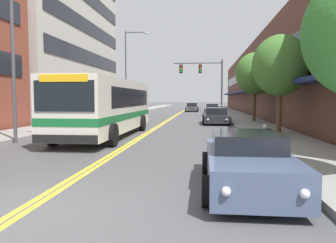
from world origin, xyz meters
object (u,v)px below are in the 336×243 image
(street_tree_right_mid, at_px, (280,66))
(car_dark_grey_moving_lead, at_px, (192,108))
(traffic_signal_mast, at_px, (205,77))
(car_beige_parked_left_near, at_px, (131,112))
(street_lamp_left_near, at_px, (20,43))
(city_bus, at_px, (108,105))
(street_lamp_left_far, at_px, (129,67))
(street_tree_right_far, at_px, (255,74))
(car_charcoal_parked_right_far, at_px, (216,116))
(fire_hydrant, at_px, (265,133))
(car_silver_parked_right_mid, at_px, (212,109))
(car_slate_blue_parked_right_foreground, at_px, (247,162))

(street_tree_right_mid, bearing_deg, car_dark_grey_moving_lead, 100.12)
(traffic_signal_mast, bearing_deg, street_tree_right_mid, -77.05)
(car_beige_parked_left_near, distance_m, street_lamp_left_near, 20.32)
(city_bus, distance_m, street_lamp_left_far, 19.10)
(street_tree_right_mid, relative_size, street_tree_right_far, 0.94)
(city_bus, relative_size, traffic_signal_mast, 1.81)
(city_bus, bearing_deg, car_charcoal_parked_right_far, 56.75)
(traffic_signal_mast, distance_m, street_tree_right_far, 8.81)
(street_lamp_left_far, height_order, street_tree_right_far, street_lamp_left_far)
(car_charcoal_parked_right_far, relative_size, street_tree_right_far, 0.86)
(city_bus, distance_m, fire_hydrant, 8.38)
(street_tree_right_mid, relative_size, fire_hydrant, 6.84)
(fire_hydrant, bearing_deg, car_charcoal_parked_right_far, 97.71)
(car_beige_parked_left_near, bearing_deg, car_silver_parked_right_mid, 42.71)
(car_beige_parked_left_near, relative_size, street_lamp_left_far, 0.49)
(car_dark_grey_moving_lead, relative_size, street_lamp_left_near, 0.62)
(car_beige_parked_left_near, bearing_deg, street_lamp_left_far, 107.66)
(traffic_signal_mast, height_order, street_tree_right_mid, traffic_signal_mast)
(car_silver_parked_right_mid, bearing_deg, car_slate_blue_parked_right_foreground, -90.19)
(traffic_signal_mast, bearing_deg, car_slate_blue_parked_right_foreground, -88.25)
(city_bus, bearing_deg, street_tree_right_mid, 5.46)
(car_charcoal_parked_right_far, xyz_separation_m, street_tree_right_far, (3.12, 0.67, 3.45))
(car_slate_blue_parked_right_foreground, relative_size, traffic_signal_mast, 0.74)
(car_dark_grey_moving_lead, xyz_separation_m, street_tree_right_mid, (5.83, -32.68, 3.18))
(traffic_signal_mast, xyz_separation_m, fire_hydrant, (2.52, -20.72, -3.81))
(street_tree_right_far, bearing_deg, car_silver_parked_right_mid, 101.57)
(street_tree_right_far, bearing_deg, fire_hydrant, -96.52)
(car_silver_parked_right_mid, relative_size, street_tree_right_mid, 0.86)
(car_slate_blue_parked_right_foreground, xyz_separation_m, street_lamp_left_far, (-9.23, 28.22, 4.93))
(city_bus, distance_m, traffic_signal_mast, 18.88)
(car_charcoal_parked_right_far, height_order, street_tree_right_mid, street_tree_right_mid)
(city_bus, distance_m, car_silver_parked_right_mid, 25.66)
(city_bus, xyz_separation_m, traffic_signal_mast, (5.29, 17.93, 2.66))
(city_bus, bearing_deg, traffic_signal_mast, 73.55)
(street_tree_right_mid, distance_m, fire_hydrant, 5.10)
(street_lamp_left_far, relative_size, fire_hydrant, 12.18)
(car_slate_blue_parked_right_foreground, height_order, traffic_signal_mast, traffic_signal_mast)
(fire_hydrant, bearing_deg, street_lamp_left_near, -177.87)
(car_beige_parked_left_near, distance_m, car_slate_blue_parked_right_foreground, 27.89)
(car_slate_blue_parked_right_foreground, xyz_separation_m, street_tree_right_far, (3.14, 19.84, 3.44))
(car_beige_parked_left_near, height_order, car_silver_parked_right_mid, car_beige_parked_left_near)
(street_tree_right_far, bearing_deg, street_lamp_left_near, -132.98)
(car_silver_parked_right_mid, relative_size, car_dark_grey_moving_lead, 0.97)
(car_slate_blue_parked_right_foreground, height_order, fire_hydrant, car_slate_blue_parked_right_foreground)
(car_charcoal_parked_right_far, xyz_separation_m, street_tree_right_mid, (3.05, -8.52, 3.21))
(car_slate_blue_parked_right_foreground, distance_m, fire_hydrant, 7.18)
(car_dark_grey_moving_lead, bearing_deg, car_charcoal_parked_right_far, -83.43)
(car_beige_parked_left_near, xyz_separation_m, car_charcoal_parked_right_far, (8.71, -7.33, -0.04))
(car_silver_parked_right_mid, bearing_deg, street_lamp_left_near, -108.41)
(traffic_signal_mast, relative_size, fire_hydrant, 7.96)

